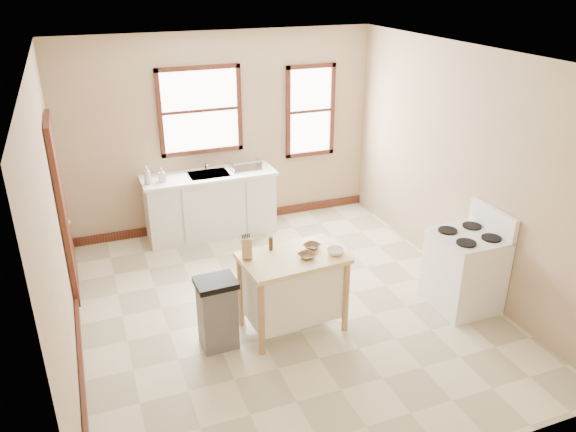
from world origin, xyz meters
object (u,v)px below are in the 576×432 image
(soap_bottle_a, at_px, (147,175))
(trash_bin, at_px, (217,313))
(bowl_a, at_px, (307,256))
(gas_stove, at_px, (466,260))
(kitchen_island, at_px, (293,292))
(knife_block, at_px, (247,249))
(bowl_b, at_px, (312,246))
(soap_bottle_b, at_px, (162,175))
(dish_rack, at_px, (245,165))
(pepper_grinder, at_px, (271,243))
(bowl_c, at_px, (335,252))

(soap_bottle_a, xyz_separation_m, trash_bin, (0.27, -2.51, -0.66))
(bowl_a, distance_m, gas_stove, 1.88)
(kitchen_island, xyz_separation_m, knife_block, (-0.45, 0.13, 0.53))
(bowl_a, distance_m, bowl_b, 0.22)
(kitchen_island, bearing_deg, bowl_a, -40.04)
(soap_bottle_b, xyz_separation_m, trash_bin, (0.07, -2.53, -0.63))
(dish_rack, relative_size, pepper_grinder, 2.88)
(dish_rack, height_order, bowl_a, dish_rack)
(trash_bin, xyz_separation_m, gas_stove, (2.79, -0.25, 0.19))
(soap_bottle_a, distance_m, pepper_grinder, 2.46)
(bowl_b, bearing_deg, bowl_c, -50.94)
(bowl_b, bearing_deg, soap_bottle_b, 115.47)
(soap_bottle_a, relative_size, bowl_c, 1.40)
(bowl_c, bearing_deg, dish_rack, 92.79)
(knife_block, xyz_separation_m, bowl_b, (0.70, -0.03, -0.08))
(knife_block, distance_m, bowl_c, 0.91)
(bowl_a, bearing_deg, soap_bottle_b, 111.45)
(soap_bottle_a, bearing_deg, bowl_c, -64.29)
(trash_bin, relative_size, gas_stove, 0.67)
(pepper_grinder, distance_m, bowl_b, 0.44)
(knife_block, bearing_deg, kitchen_island, -2.66)
(dish_rack, bearing_deg, bowl_c, -83.54)
(soap_bottle_b, height_order, knife_block, soap_bottle_b)
(pepper_grinder, bearing_deg, knife_block, -164.43)
(knife_block, height_order, trash_bin, knife_block)
(soap_bottle_b, bearing_deg, soap_bottle_a, -174.86)
(bowl_a, height_order, trash_bin, bowl_a)
(bowl_c, xyz_separation_m, gas_stove, (1.54, -0.16, -0.32))
(knife_block, distance_m, gas_stove, 2.48)
(bowl_a, bearing_deg, bowl_b, 53.28)
(bowl_a, bearing_deg, gas_stove, -5.98)
(dish_rack, distance_m, trash_bin, 2.90)
(soap_bottle_b, bearing_deg, knife_block, -81.41)
(soap_bottle_b, distance_m, dish_rack, 1.19)
(soap_bottle_b, bearing_deg, bowl_b, -66.62)
(knife_block, bearing_deg, dish_rack, 86.16)
(dish_rack, bearing_deg, soap_bottle_a, -171.94)
(pepper_grinder, xyz_separation_m, bowl_b, (0.42, -0.11, -0.05))
(gas_stove, bearing_deg, kitchen_island, 171.91)
(bowl_c, bearing_deg, trash_bin, 175.80)
(kitchen_island, xyz_separation_m, bowl_b, (0.25, 0.09, 0.45))
(bowl_a, bearing_deg, trash_bin, 176.54)
(dish_rack, xyz_separation_m, bowl_b, (-0.04, -2.50, -0.09))
(knife_block, bearing_deg, gas_stove, 3.40)
(pepper_grinder, bearing_deg, bowl_b, -15.22)
(soap_bottle_b, height_order, bowl_b, soap_bottle_b)
(soap_bottle_b, distance_m, trash_bin, 2.61)
(bowl_c, bearing_deg, knife_block, 164.26)
(kitchen_island, distance_m, trash_bin, 0.83)
(bowl_b, height_order, gas_stove, gas_stove)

